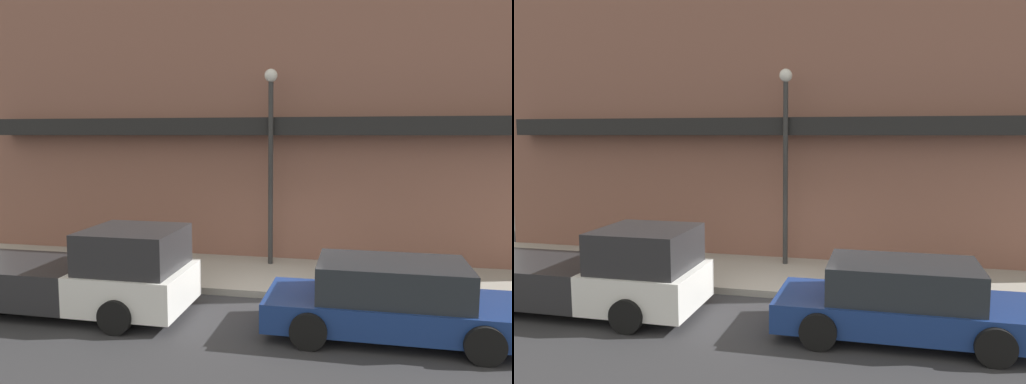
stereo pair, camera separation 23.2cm
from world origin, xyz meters
The scene contains 7 objects.
ground_plane centered at (0.00, 0.00, 0.00)m, with size 80.00×80.00×0.00m, color #2D2D30.
sidewalk centered at (0.00, 1.64, 0.08)m, with size 36.00×3.27×0.17m.
building centered at (0.01, 4.76, 5.90)m, with size 19.80×3.80×11.83m.
pickup_truck centered at (-3.81, -1.64, 0.82)m, with size 5.68×2.23×1.88m.
parked_car centered at (2.74, -1.64, 0.71)m, with size 4.76×2.06×1.46m.
fire_hydrant centered at (-3.20, 0.57, 0.46)m, with size 0.17×0.17×0.59m.
street_lamp centered at (-0.35, 2.57, 3.59)m, with size 0.36×0.36×5.46m.
Camera 2 is at (2.34, -11.10, 3.85)m, focal length 35.00 mm.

